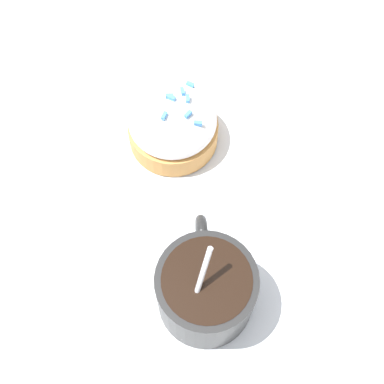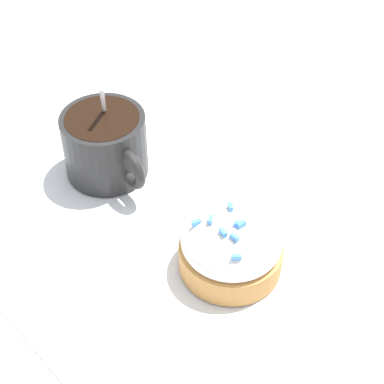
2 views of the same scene
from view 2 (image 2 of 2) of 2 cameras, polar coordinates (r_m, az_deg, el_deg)
ground_plane at (r=0.57m, az=-1.80°, el=-1.67°), size 3.00×3.00×0.00m
paper_napkin at (r=0.57m, az=-1.80°, el=-1.57°), size 0.34×0.34×0.00m
coffee_cup at (r=0.58m, az=-7.69°, el=4.35°), size 0.10×0.08×0.10m
frosted_pastry at (r=0.51m, az=3.50°, el=-4.74°), size 0.08×0.08×0.06m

